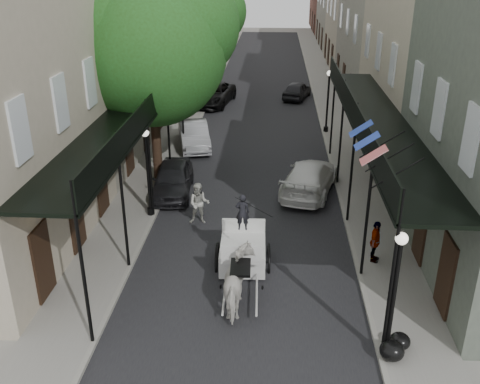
% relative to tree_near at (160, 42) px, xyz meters
% --- Properties ---
extents(ground, '(140.00, 140.00, 0.00)m').
position_rel_tree_near_xyz_m(ground, '(4.20, -10.18, -6.49)').
color(ground, gray).
rests_on(ground, ground).
extents(road, '(8.00, 90.00, 0.01)m').
position_rel_tree_near_xyz_m(road, '(4.20, 9.82, -6.48)').
color(road, black).
rests_on(road, ground).
extents(sidewalk_left, '(2.20, 90.00, 0.12)m').
position_rel_tree_near_xyz_m(sidewalk_left, '(-0.80, 9.82, -6.43)').
color(sidewalk_left, gray).
rests_on(sidewalk_left, ground).
extents(sidewalk_right, '(2.20, 90.00, 0.12)m').
position_rel_tree_near_xyz_m(sidewalk_right, '(9.20, 9.82, -6.43)').
color(sidewalk_right, gray).
rests_on(sidewalk_right, ground).
extents(building_row_left, '(5.00, 80.00, 10.50)m').
position_rel_tree_near_xyz_m(building_row_left, '(-4.40, 19.82, -1.24)').
color(building_row_left, '#AEA18B').
rests_on(building_row_left, ground).
extents(building_row_right, '(5.00, 80.00, 10.50)m').
position_rel_tree_near_xyz_m(building_row_right, '(12.80, 19.82, -1.24)').
color(building_row_right, gray).
rests_on(building_row_right, ground).
extents(gallery_left, '(2.20, 18.05, 4.88)m').
position_rel_tree_near_xyz_m(gallery_left, '(-0.59, -3.20, -2.44)').
color(gallery_left, black).
rests_on(gallery_left, sidewalk_left).
extents(gallery_right, '(2.20, 18.05, 4.88)m').
position_rel_tree_near_xyz_m(gallery_right, '(8.99, -3.20, -2.44)').
color(gallery_right, black).
rests_on(gallery_right, sidewalk_right).
extents(tree_near, '(7.31, 6.80, 9.63)m').
position_rel_tree_near_xyz_m(tree_near, '(0.00, 0.00, 0.00)').
color(tree_near, '#382619').
rests_on(tree_near, sidewalk_left).
extents(tree_far, '(6.45, 6.00, 8.61)m').
position_rel_tree_near_xyz_m(tree_far, '(-0.05, 14.00, -0.65)').
color(tree_far, '#382619').
rests_on(tree_far, sidewalk_left).
extents(lamppost_right_near, '(0.32, 0.32, 3.71)m').
position_rel_tree_near_xyz_m(lamppost_right_near, '(8.30, -12.18, -4.44)').
color(lamppost_right_near, black).
rests_on(lamppost_right_near, sidewalk_right).
extents(lamppost_left, '(0.32, 0.32, 3.71)m').
position_rel_tree_near_xyz_m(lamppost_left, '(0.10, -4.18, -4.44)').
color(lamppost_left, black).
rests_on(lamppost_left, sidewalk_left).
extents(lamppost_right_far, '(0.32, 0.32, 3.71)m').
position_rel_tree_near_xyz_m(lamppost_right_far, '(8.30, 7.82, -4.44)').
color(lamppost_right_far, black).
rests_on(lamppost_right_far, sidewalk_right).
extents(horse, '(1.05, 2.19, 1.83)m').
position_rel_tree_near_xyz_m(horse, '(4.22, -10.21, -5.58)').
color(horse, silver).
rests_on(horse, ground).
extents(carriage, '(1.96, 2.74, 3.05)m').
position_rel_tree_near_xyz_m(carriage, '(4.14, -7.37, -5.30)').
color(carriage, black).
rests_on(carriage, ground).
extents(pedestrian_walking, '(0.88, 0.70, 1.74)m').
position_rel_tree_near_xyz_m(pedestrian_walking, '(2.20, -4.60, -5.62)').
color(pedestrian_walking, '#ACABA2').
rests_on(pedestrian_walking, ground).
extents(pedestrian_sidewalk_left, '(1.18, 0.86, 1.64)m').
position_rel_tree_near_xyz_m(pedestrian_sidewalk_left, '(-1.33, 9.81, -5.55)').
color(pedestrian_sidewalk_left, gray).
rests_on(pedestrian_sidewalk_left, sidewalk_left).
extents(pedestrian_sidewalk_right, '(0.67, 0.97, 1.53)m').
position_rel_tree_near_xyz_m(pedestrian_sidewalk_right, '(8.74, -7.32, -5.60)').
color(pedestrian_sidewalk_right, gray).
rests_on(pedestrian_sidewalk_right, sidewalk_right).
extents(car_left_near, '(1.99, 4.32, 1.44)m').
position_rel_tree_near_xyz_m(car_left_near, '(0.60, -1.74, -5.77)').
color(car_left_near, black).
rests_on(car_left_near, ground).
extents(car_left_mid, '(2.49, 4.62, 1.45)m').
position_rel_tree_near_xyz_m(car_left_mid, '(0.63, 4.71, -5.77)').
color(car_left_mid, '#A6A6AB').
rests_on(car_left_mid, ground).
extents(car_left_far, '(3.35, 5.77, 1.51)m').
position_rel_tree_near_xyz_m(car_left_far, '(0.60, 14.23, -5.73)').
color(car_left_far, black).
rests_on(car_left_far, ground).
extents(car_right_near, '(3.21, 5.36, 1.46)m').
position_rel_tree_near_xyz_m(car_right_near, '(6.80, -1.18, -5.76)').
color(car_right_near, silver).
rests_on(car_right_near, ground).
extents(car_right_far, '(2.55, 4.10, 1.30)m').
position_rel_tree_near_xyz_m(car_right_far, '(6.80, 16.40, -5.84)').
color(car_right_far, black).
rests_on(car_right_far, ground).
extents(trash_bags, '(0.92, 1.07, 0.56)m').
position_rel_tree_near_xyz_m(trash_bags, '(8.51, -12.20, -6.11)').
color(trash_bags, black).
rests_on(trash_bags, sidewalk_right).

